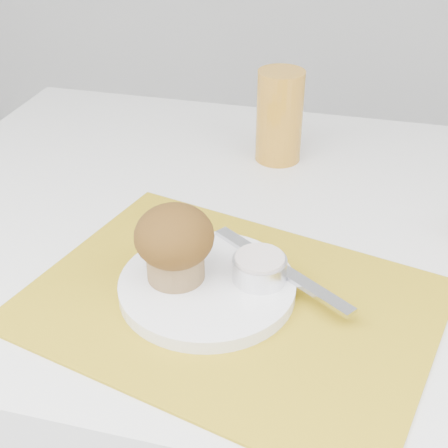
% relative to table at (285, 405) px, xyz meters
% --- Properties ---
extents(table, '(1.20, 0.80, 0.75)m').
position_rel_table_xyz_m(table, '(0.00, 0.00, 0.00)').
color(table, white).
rests_on(table, ground).
extents(placemat, '(0.53, 0.44, 0.00)m').
position_rel_table_xyz_m(placemat, '(-0.05, -0.20, 0.38)').
color(placemat, gold).
rests_on(placemat, table).
extents(plate, '(0.24, 0.24, 0.02)m').
position_rel_table_xyz_m(plate, '(-0.08, -0.18, 0.39)').
color(plate, white).
rests_on(plate, placemat).
extents(ramekin, '(0.07, 0.07, 0.03)m').
position_rel_table_xyz_m(ramekin, '(-0.02, -0.16, 0.41)').
color(ramekin, silver).
rests_on(ramekin, plate).
extents(cream, '(0.06, 0.06, 0.01)m').
position_rel_table_xyz_m(cream, '(-0.02, -0.16, 0.42)').
color(cream, silver).
rests_on(cream, ramekin).
extents(raspberry_near, '(0.02, 0.02, 0.02)m').
position_rel_table_xyz_m(raspberry_near, '(-0.05, -0.14, 0.40)').
color(raspberry_near, '#61021B').
rests_on(raspberry_near, plate).
extents(raspberry_far, '(0.02, 0.02, 0.02)m').
position_rel_table_xyz_m(raspberry_far, '(-0.05, -0.15, 0.41)').
color(raspberry_far, '#540207').
rests_on(raspberry_far, plate).
extents(butter_knife, '(0.19, 0.14, 0.01)m').
position_rel_table_xyz_m(butter_knife, '(-0.00, -0.14, 0.40)').
color(butter_knife, '#B5B6BE').
rests_on(butter_knife, plate).
extents(juice_glass, '(0.08, 0.08, 0.15)m').
position_rel_table_xyz_m(juice_glass, '(-0.07, 0.19, 0.45)').
color(juice_glass, orange).
rests_on(juice_glass, table).
extents(muffin, '(0.09, 0.09, 0.09)m').
position_rel_table_xyz_m(muffin, '(-0.12, -0.18, 0.44)').
color(muffin, '#977549').
rests_on(muffin, plate).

